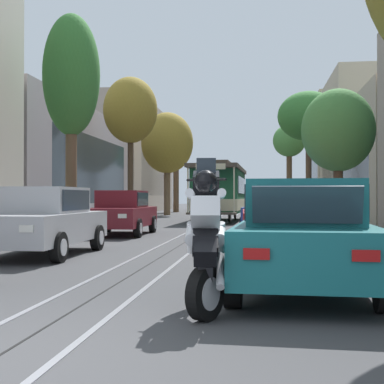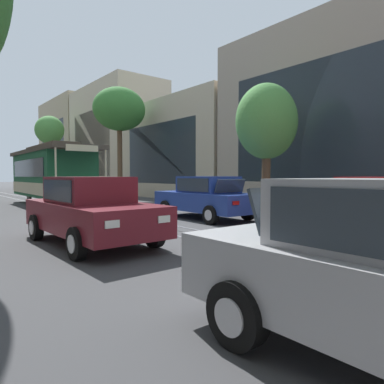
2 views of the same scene
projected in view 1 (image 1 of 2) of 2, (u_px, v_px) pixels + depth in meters
name	position (u px, v px, depth m)	size (l,w,h in m)	color
ground_plane	(216.00, 224.00, 27.65)	(160.00, 160.00, 0.00)	#424244
trolley_track_rails	(221.00, 220.00, 31.50)	(1.14, 66.77, 0.01)	gray
building_facade_left	(64.00, 146.00, 33.19)	(4.66, 58.47, 9.98)	beige
parked_car_silver_second_left	(44.00, 221.00, 12.60)	(2.00, 4.36, 1.58)	#B7B7BC
parked_car_maroon_mid_left	(122.00, 212.00, 19.45)	(2.03, 4.38, 1.58)	maroon
parked_car_teal_near_right	(303.00, 236.00, 7.75)	(2.13, 4.42, 1.58)	#196B70
parked_car_red_second_right	(277.00, 218.00, 14.39)	(2.09, 4.40, 1.58)	red
parked_car_blue_mid_right	(268.00, 212.00, 20.57)	(2.09, 4.40, 1.58)	#233D93
street_tree_kerb_left_second	(71.00, 78.00, 21.14)	(2.21, 2.24, 8.50)	brown
street_tree_kerb_left_mid	(130.00, 111.00, 30.00)	(2.99, 3.00, 7.99)	#4C3826
street_tree_kerb_left_fourth	(167.00, 143.00, 40.63)	(3.90, 3.62, 7.69)	brown
street_tree_kerb_left_far	(176.00, 147.00, 48.67)	(2.71, 2.33, 8.08)	brown
street_tree_kerb_right_second	(338.00, 131.00, 19.49)	(2.61, 2.29, 5.24)	brown
street_tree_kerb_right_mid	(309.00, 117.00, 32.00)	(3.62, 3.11, 7.59)	brown
street_tree_kerb_right_fourth	(289.00, 143.00, 46.06)	(2.75, 3.00, 7.51)	brown
cable_car_trolley	(220.00, 192.00, 30.81)	(2.78, 9.17, 3.28)	#1E5B38
motorcycle_with_rider	(206.00, 230.00, 6.34)	(0.54, 1.86, 1.84)	black
pedestrian_on_left_pavement	(101.00, 205.00, 29.89)	(0.55, 0.41, 1.59)	black
pedestrian_on_right_pavement	(121.00, 205.00, 31.49)	(0.55, 0.35, 1.56)	black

